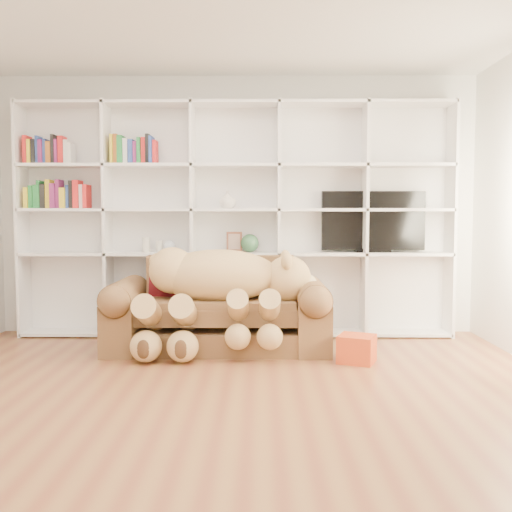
{
  "coord_description": "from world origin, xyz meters",
  "views": [
    {
      "loc": [
        0.25,
        -3.55,
        1.24
      ],
      "look_at": [
        0.21,
        1.63,
        0.87
      ],
      "focal_mm": 40.0,
      "sensor_mm": 36.0,
      "label": 1
    }
  ],
  "objects_px": {
    "gift_box": "(357,349)",
    "tv": "(373,222)",
    "sofa": "(219,314)",
    "teddy_bear": "(219,286)"
  },
  "relations": [
    {
      "from": "sofa",
      "to": "teddy_bear",
      "type": "distance_m",
      "value": 0.33
    },
    {
      "from": "sofa",
      "to": "tv",
      "type": "relative_size",
      "value": 1.9
    },
    {
      "from": "sofa",
      "to": "tv",
      "type": "distance_m",
      "value": 1.89
    },
    {
      "from": "gift_box",
      "to": "teddy_bear",
      "type": "bearing_deg",
      "value": 163.97
    },
    {
      "from": "teddy_bear",
      "to": "tv",
      "type": "bearing_deg",
      "value": 29.24
    },
    {
      "from": "sofa",
      "to": "gift_box",
      "type": "distance_m",
      "value": 1.32
    },
    {
      "from": "gift_box",
      "to": "tv",
      "type": "distance_m",
      "value": 1.61
    },
    {
      "from": "gift_box",
      "to": "tv",
      "type": "bearing_deg",
      "value": 73.16
    },
    {
      "from": "sofa",
      "to": "teddy_bear",
      "type": "height_order",
      "value": "teddy_bear"
    },
    {
      "from": "sofa",
      "to": "tv",
      "type": "xyz_separation_m",
      "value": [
        1.55,
        0.64,
        0.85
      ]
    }
  ]
}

